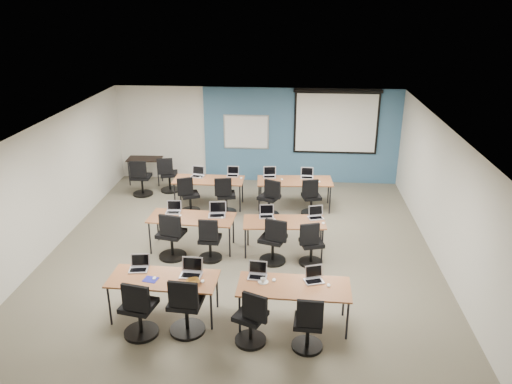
# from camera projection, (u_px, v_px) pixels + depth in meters

# --- Properties ---
(floor) EXTENTS (8.00, 9.00, 0.02)m
(floor) POSITION_uv_depth(u_px,v_px,m) (241.00, 253.00, 10.48)
(floor) COLOR #6B6354
(floor) RESTS_ON ground
(ceiling) EXTENTS (8.00, 9.00, 0.02)m
(ceiling) POSITION_uv_depth(u_px,v_px,m) (240.00, 128.00, 9.49)
(ceiling) COLOR white
(ceiling) RESTS_ON ground
(wall_back) EXTENTS (8.00, 0.04, 2.70)m
(wall_back) POSITION_uv_depth(u_px,v_px,m) (257.00, 135.00, 14.16)
(wall_back) COLOR beige
(wall_back) RESTS_ON ground
(wall_front) EXTENTS (8.00, 0.04, 2.70)m
(wall_front) POSITION_uv_depth(u_px,v_px,m) (200.00, 336.00, 5.81)
(wall_front) COLOR beige
(wall_front) RESTS_ON ground
(wall_left) EXTENTS (0.04, 9.00, 2.70)m
(wall_left) POSITION_uv_depth(u_px,v_px,m) (47.00, 188.00, 10.26)
(wall_left) COLOR beige
(wall_left) RESTS_ON ground
(wall_right) EXTENTS (0.04, 9.00, 2.70)m
(wall_right) POSITION_uv_depth(u_px,v_px,m) (445.00, 199.00, 9.70)
(wall_right) COLOR beige
(wall_right) RESTS_ON ground
(blue_accent_panel) EXTENTS (5.50, 0.04, 2.70)m
(blue_accent_panel) POSITION_uv_depth(u_px,v_px,m) (301.00, 136.00, 14.04)
(blue_accent_panel) COLOR #3D5977
(blue_accent_panel) RESTS_ON wall_back
(whiteboard) EXTENTS (1.28, 0.03, 0.98)m
(whiteboard) POSITION_uv_depth(u_px,v_px,m) (246.00, 132.00, 14.07)
(whiteboard) COLOR silver
(whiteboard) RESTS_ON wall_back
(projector_screen) EXTENTS (2.40, 0.10, 1.82)m
(projector_screen) POSITION_uv_depth(u_px,v_px,m) (336.00, 119.00, 13.72)
(projector_screen) COLOR black
(projector_screen) RESTS_ON wall_back
(training_table_front_left) EXTENTS (1.78, 0.74, 0.73)m
(training_table_front_left) POSITION_uv_depth(u_px,v_px,m) (163.00, 280.00, 8.18)
(training_table_front_left) COLOR brown
(training_table_front_left) RESTS_ON floor
(training_table_front_right) EXTENTS (1.80, 0.75, 0.73)m
(training_table_front_right) POSITION_uv_depth(u_px,v_px,m) (294.00, 288.00, 7.96)
(training_table_front_right) COLOR brown
(training_table_front_right) RESTS_ON floor
(training_table_mid_left) EXTENTS (1.78, 0.74, 0.73)m
(training_table_mid_left) POSITION_uv_depth(u_px,v_px,m) (192.00, 219.00, 10.42)
(training_table_mid_left) COLOR brown
(training_table_mid_left) RESTS_ON floor
(training_table_mid_right) EXTENTS (1.67, 0.70, 0.73)m
(training_table_mid_right) POSITION_uv_depth(u_px,v_px,m) (284.00, 224.00, 10.23)
(training_table_mid_right) COLOR olive
(training_table_mid_right) RESTS_ON floor
(training_table_back_left) EXTENTS (1.76, 0.73, 0.73)m
(training_table_back_left) POSITION_uv_depth(u_px,v_px,m) (209.00, 181.00, 12.57)
(training_table_back_left) COLOR brown
(training_table_back_left) RESTS_ON floor
(training_table_back_right) EXTENTS (1.87, 0.78, 0.73)m
(training_table_back_right) POSITION_uv_depth(u_px,v_px,m) (295.00, 182.00, 12.49)
(training_table_back_right) COLOR brown
(training_table_back_right) RESTS_ON floor
(laptop_0) EXTENTS (0.31, 0.27, 0.24)m
(laptop_0) POSITION_uv_depth(u_px,v_px,m) (139.00, 266.00, 8.41)
(laptop_0) COLOR #A4A4B1
(laptop_0) RESTS_ON training_table_front_left
(mouse_0) EXTENTS (0.08, 0.11, 0.03)m
(mouse_0) POSITION_uv_depth(u_px,v_px,m) (154.00, 278.00, 8.14)
(mouse_0) COLOR white
(mouse_0) RESTS_ON training_table_front_left
(task_chair_0) EXTENTS (0.55, 0.55, 1.03)m
(task_chair_0) POSITION_uv_depth(u_px,v_px,m) (139.00, 313.00, 7.78)
(task_chair_0) COLOR black
(task_chair_0) RESTS_ON floor
(laptop_1) EXTENTS (0.35, 0.30, 0.27)m
(laptop_1) POSITION_uv_depth(u_px,v_px,m) (191.00, 271.00, 8.25)
(laptop_1) COLOR silver
(laptop_1) RESTS_ON training_table_front_left
(mouse_1) EXTENTS (0.07, 0.10, 0.03)m
(mouse_1) POSITION_uv_depth(u_px,v_px,m) (203.00, 281.00, 8.05)
(mouse_1) COLOR white
(mouse_1) RESTS_ON training_table_front_left
(task_chair_1) EXTENTS (0.57, 0.57, 1.05)m
(task_chair_1) POSITION_uv_depth(u_px,v_px,m) (186.00, 310.00, 7.84)
(task_chair_1) COLOR black
(task_chair_1) RESTS_ON floor
(laptop_2) EXTENTS (0.31, 0.26, 0.24)m
(laptop_2) POSITION_uv_depth(u_px,v_px,m) (258.00, 273.00, 8.19)
(laptop_2) COLOR #A3A4AD
(laptop_2) RESTS_ON training_table_front_right
(mouse_2) EXTENTS (0.06, 0.10, 0.03)m
(mouse_2) POSITION_uv_depth(u_px,v_px,m) (274.00, 280.00, 8.09)
(mouse_2) COLOR white
(mouse_2) RESTS_ON training_table_front_right
(task_chair_2) EXTENTS (0.53, 0.49, 0.98)m
(task_chair_2) POSITION_uv_depth(u_px,v_px,m) (252.00, 322.00, 7.61)
(task_chair_2) COLOR black
(task_chair_2) RESTS_ON floor
(laptop_3) EXTENTS (0.30, 0.25, 0.23)m
(laptop_3) POSITION_uv_depth(u_px,v_px,m) (314.00, 277.00, 8.08)
(laptop_3) COLOR #B4B5C3
(laptop_3) RESTS_ON training_table_front_right
(mouse_3) EXTENTS (0.06, 0.10, 0.03)m
(mouse_3) POSITION_uv_depth(u_px,v_px,m) (329.00, 285.00, 7.94)
(mouse_3) COLOR white
(mouse_3) RESTS_ON training_table_front_right
(task_chair_3) EXTENTS (0.48, 0.48, 0.97)m
(task_chair_3) POSITION_uv_depth(u_px,v_px,m) (308.00, 328.00, 7.48)
(task_chair_3) COLOR black
(task_chair_3) RESTS_ON floor
(laptop_4) EXTENTS (0.31, 0.26, 0.23)m
(laptop_4) POSITION_uv_depth(u_px,v_px,m) (173.00, 210.00, 10.63)
(laptop_4) COLOR #B6B6B8
(laptop_4) RESTS_ON training_table_mid_left
(mouse_4) EXTENTS (0.06, 0.09, 0.03)m
(mouse_4) POSITION_uv_depth(u_px,v_px,m) (180.00, 215.00, 10.46)
(mouse_4) COLOR white
(mouse_4) RESTS_ON training_table_mid_left
(task_chair_4) EXTENTS (0.56, 0.56, 1.04)m
(task_chair_4) POSITION_uv_depth(u_px,v_px,m) (172.00, 239.00, 10.11)
(task_chair_4) COLOR black
(task_chair_4) RESTS_ON floor
(laptop_5) EXTENTS (0.36, 0.30, 0.27)m
(laptop_5) POSITION_uv_depth(u_px,v_px,m) (217.00, 212.00, 10.48)
(laptop_5) COLOR #B6B6B9
(laptop_5) RESTS_ON training_table_mid_left
(mouse_5) EXTENTS (0.07, 0.10, 0.03)m
(mouse_5) POSITION_uv_depth(u_px,v_px,m) (222.00, 218.00, 10.36)
(mouse_5) COLOR white
(mouse_5) RESTS_ON training_table_mid_left
(task_chair_5) EXTENTS (0.48, 0.48, 0.96)m
(task_chair_5) POSITION_uv_depth(u_px,v_px,m) (210.00, 243.00, 10.05)
(task_chair_5) COLOR black
(task_chair_5) RESTS_ON floor
(laptop_6) EXTENTS (0.30, 0.25, 0.23)m
(laptop_6) POSITION_uv_depth(u_px,v_px,m) (266.00, 214.00, 10.43)
(laptop_6) COLOR silver
(laptop_6) RESTS_ON training_table_mid_right
(mouse_6) EXTENTS (0.06, 0.10, 0.04)m
(mouse_6) POSITION_uv_depth(u_px,v_px,m) (274.00, 220.00, 10.26)
(mouse_6) COLOR white
(mouse_6) RESTS_ON training_table_mid_right
(task_chair_6) EXTENTS (0.56, 0.54, 1.02)m
(task_chair_6) POSITION_uv_depth(u_px,v_px,m) (273.00, 244.00, 9.94)
(task_chair_6) COLOR black
(task_chair_6) RESTS_ON floor
(laptop_7) EXTENTS (0.31, 0.26, 0.23)m
(laptop_7) POSITION_uv_depth(u_px,v_px,m) (316.00, 215.00, 10.37)
(laptop_7) COLOR #B0B0BA
(laptop_7) RESTS_ON training_table_mid_right
(mouse_7) EXTENTS (0.08, 0.11, 0.04)m
(mouse_7) POSITION_uv_depth(u_px,v_px,m) (323.00, 223.00, 10.11)
(mouse_7) COLOR white
(mouse_7) RESTS_ON training_table_mid_right
(task_chair_7) EXTENTS (0.49, 0.48, 0.96)m
(task_chair_7) POSITION_uv_depth(u_px,v_px,m) (311.00, 247.00, 9.88)
(task_chair_7) COLOR black
(task_chair_7) RESTS_ON floor
(laptop_8) EXTENTS (0.32, 0.28, 0.25)m
(laptop_8) POSITION_uv_depth(u_px,v_px,m) (198.00, 174.00, 12.75)
(laptop_8) COLOR #B4B4BB
(laptop_8) RESTS_ON training_table_back_left
(mouse_8) EXTENTS (0.08, 0.11, 0.04)m
(mouse_8) POSITION_uv_depth(u_px,v_px,m) (200.00, 177.00, 12.64)
(mouse_8) COLOR white
(mouse_8) RESTS_ON training_table_back_left
(task_chair_8) EXTENTS (0.50, 0.47, 0.96)m
(task_chair_8) POSITION_uv_depth(u_px,v_px,m) (189.00, 198.00, 12.30)
(task_chair_8) COLOR black
(task_chair_8) RESTS_ON floor
(laptop_9) EXTENTS (0.30, 0.25, 0.23)m
(laptop_9) POSITION_uv_depth(u_px,v_px,m) (233.00, 173.00, 12.79)
(laptop_9) COLOR #A5A5AD
(laptop_9) RESTS_ON training_table_back_left
(mouse_9) EXTENTS (0.06, 0.10, 0.04)m
(mouse_9) POSITION_uv_depth(u_px,v_px,m) (241.00, 178.00, 12.60)
(mouse_9) COLOR white
(mouse_9) RESTS_ON training_table_back_left
(task_chair_9) EXTENTS (0.51, 0.51, 0.99)m
(task_chair_9) POSITION_uv_depth(u_px,v_px,m) (225.00, 199.00, 12.21)
(task_chair_9) COLOR black
(task_chair_9) RESTS_ON floor
(laptop_10) EXTENTS (0.32, 0.27, 0.24)m
(laptop_10) POSITION_uv_depth(u_px,v_px,m) (270.00, 174.00, 12.72)
(laptop_10) COLOR #BBBBC1
(laptop_10) RESTS_ON training_table_back_right
(mouse_10) EXTENTS (0.08, 0.11, 0.03)m
(mouse_10) POSITION_uv_depth(u_px,v_px,m) (282.00, 179.00, 12.51)
(mouse_10) COLOR white
(mouse_10) RESTS_ON training_table_back_right
(task_chair_10) EXTENTS (0.54, 0.51, 0.99)m
(task_chair_10) POSITION_uv_depth(u_px,v_px,m) (270.00, 201.00, 12.06)
(task_chair_10) COLOR black
(task_chair_10) RESTS_ON floor
(laptop_11) EXTENTS (0.32, 0.27, 0.24)m
(laptop_11) POSITION_uv_depth(u_px,v_px,m) (307.00, 175.00, 12.66)
(laptop_11) COLOR #AFAFB8
(laptop_11) RESTS_ON training_table_back_right
(mouse_11) EXTENTS (0.06, 0.10, 0.03)m
(mouse_11) POSITION_uv_depth(u_px,v_px,m) (319.00, 182.00, 12.36)
(mouse_11) COLOR white
(mouse_11) RESTS_ON training_table_back_right
(task_chair_11) EXTENTS (0.48, 0.48, 0.97)m
(task_chair_11) POSITION_uv_depth(u_px,v_px,m) (311.00, 200.00, 12.16)
(task_chair_11) COLOR black
(task_chair_11) RESTS_ON floor
(blue_mousepad) EXTENTS (0.26, 0.23, 0.01)m
(blue_mousepad) POSITION_uv_depth(u_px,v_px,m) (151.00, 279.00, 8.12)
(blue_mousepad) COLOR #1E1F95
(blue_mousepad) RESTS_ON training_table_front_left
(snack_bowl) EXTENTS (0.28, 0.28, 0.05)m
(snack_bowl) POSITION_uv_depth(u_px,v_px,m) (193.00, 282.00, 8.01)
(snack_bowl) COLOR olive
(snack_bowl) RESTS_ON training_table_front_left
(snack_plate) EXTENTS (0.22, 0.22, 0.01)m
(snack_plate) POSITION_uv_depth(u_px,v_px,m) (263.00, 282.00, 8.04)
(snack_plate) COLOR white
(snack_plate) RESTS_ON training_table_front_right
(coffee_cup) EXTENTS (0.08, 0.08, 0.06)m
(coffee_cup) POSITION_uv_depth(u_px,v_px,m) (263.00, 281.00, 8.01)
(coffee_cup) COLOR beige
(coffee_cup) RESTS_ON snack_plate
(utility_table) EXTENTS (0.95, 0.53, 0.75)m
(utility_table) POSITION_uv_depth(u_px,v_px,m) (145.00, 161.00, 14.13)
(utility_table) COLOR black
(utility_table) RESTS_ON floor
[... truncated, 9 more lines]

